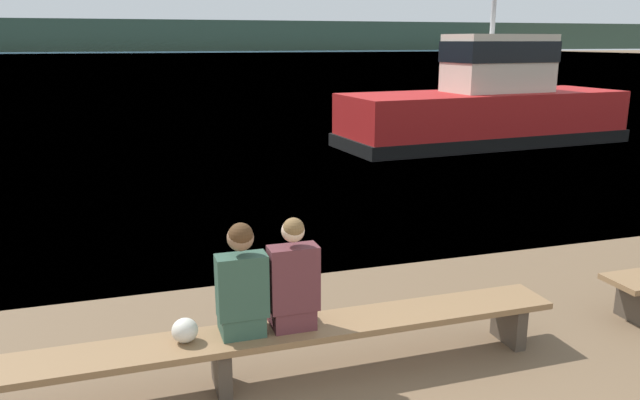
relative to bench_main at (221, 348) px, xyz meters
The scene contains 7 objects.
water_surface 122.41m from the bench_main, 89.65° to the left, with size 240.00×240.00×0.00m, color teal.
far_shoreline 189.70m from the bench_main, 89.78° to the left, with size 600.00×12.00×8.79m, color #2D3D2D.
bench_main is the anchor object (origin of this frame).
person_left 0.59m from the bench_main, ahead, with size 0.43×0.38×1.03m.
person_right 0.85m from the bench_main, ahead, with size 0.43×0.37×1.03m.
shopping_bag 0.35m from the bench_main, behind, with size 0.22×0.22×0.21m.
tugboat_red 14.70m from the bench_main, 49.13° to the left, with size 8.88×3.45×5.31m.
Camera 1 is at (-1.42, -2.34, 2.98)m, focal length 35.00 mm.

